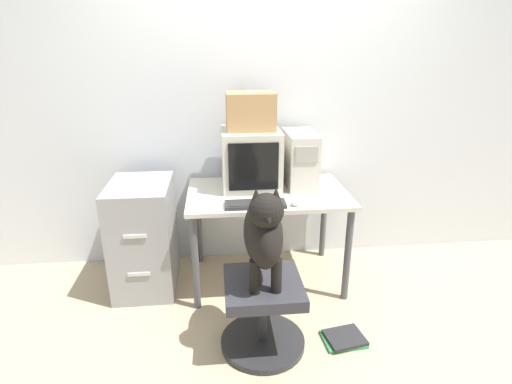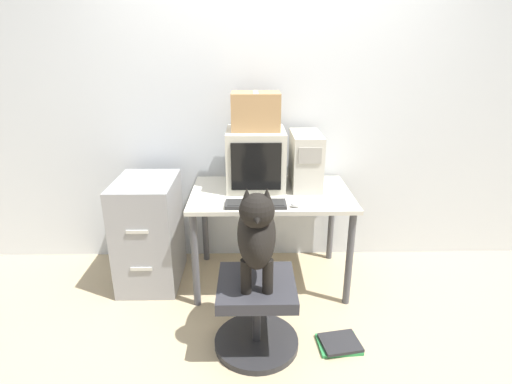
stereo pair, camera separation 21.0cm
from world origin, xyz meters
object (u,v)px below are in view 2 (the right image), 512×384
object	(u,v)px
office_chair	(257,311)
dog	(257,231)
crt_monitor	(256,159)
cardboard_box	(256,111)
filing_cabinet	(149,232)
keyboard	(256,204)
pc_tower	(306,160)
book_stack_floor	(339,343)

from	to	relation	value
office_chair	dog	bearing A→B (deg)	-90.00
crt_monitor	cardboard_box	world-z (taller)	cardboard_box
crt_monitor	filing_cabinet	distance (m)	0.98
crt_monitor	cardboard_box	xyz separation A→B (m)	(0.00, 0.00, 0.35)
dog	cardboard_box	bearing A→B (deg)	89.43
crt_monitor	keyboard	size ratio (longest dim) A/B	1.09
pc_tower	office_chair	size ratio (longest dim) A/B	0.82
office_chair	dog	xyz separation A→B (m)	(0.00, -0.00, 0.53)
filing_cabinet	office_chair	bearing A→B (deg)	-43.26
cardboard_box	book_stack_floor	distance (m)	1.64
book_stack_floor	filing_cabinet	bearing A→B (deg)	149.32
keyboard	book_stack_floor	xyz separation A→B (m)	(0.51, -0.50, -0.73)
keyboard	book_stack_floor	world-z (taller)	keyboard
keyboard	office_chair	distance (m)	0.69
crt_monitor	cardboard_box	size ratio (longest dim) A/B	1.29
dog	filing_cabinet	size ratio (longest dim) A/B	0.74
dog	book_stack_floor	bearing A→B (deg)	-2.63
keyboard	filing_cabinet	bearing A→B (deg)	160.69
crt_monitor	office_chair	distance (m)	1.12
book_stack_floor	crt_monitor	bearing A→B (deg)	119.12
crt_monitor	book_stack_floor	distance (m)	1.39
filing_cabinet	cardboard_box	distance (m)	1.21
office_chair	book_stack_floor	distance (m)	0.56
keyboard	cardboard_box	world-z (taller)	cardboard_box
crt_monitor	filing_cabinet	bearing A→B (deg)	-171.46
book_stack_floor	pc_tower	bearing A→B (deg)	98.18
pc_tower	office_chair	distance (m)	1.17
pc_tower	cardboard_box	size ratio (longest dim) A/B	1.23
pc_tower	office_chair	xyz separation A→B (m)	(-0.38, -0.87, -0.69)
filing_cabinet	cardboard_box	xyz separation A→B (m)	(0.81, 0.13, 0.89)
pc_tower	filing_cabinet	world-z (taller)	pc_tower
pc_tower	dog	bearing A→B (deg)	-113.57
keyboard	cardboard_box	bearing A→B (deg)	89.06
keyboard	book_stack_floor	distance (m)	1.02
pc_tower	book_stack_floor	distance (m)	1.29
office_chair	crt_monitor	bearing A→B (deg)	89.42
crt_monitor	cardboard_box	distance (m)	0.35
pc_tower	book_stack_floor	world-z (taller)	pc_tower
crt_monitor	pc_tower	size ratio (longest dim) A/B	1.04
office_chair	cardboard_box	size ratio (longest dim) A/B	1.50
dog	book_stack_floor	distance (m)	0.91
book_stack_floor	dog	bearing A→B (deg)	177.37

